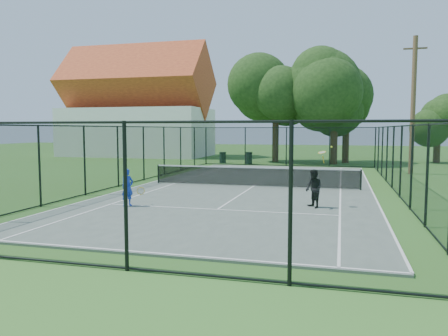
% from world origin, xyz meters
% --- Properties ---
extents(ground, '(120.00, 120.00, 0.00)m').
position_xyz_m(ground, '(0.00, 0.00, 0.00)').
color(ground, '#356021').
extents(tennis_court, '(11.00, 24.00, 0.06)m').
position_xyz_m(tennis_court, '(0.00, 0.00, 0.03)').
color(tennis_court, '#516057').
rests_on(tennis_court, ground).
extents(tennis_net, '(10.08, 0.08, 0.95)m').
position_xyz_m(tennis_net, '(0.00, 0.00, 0.58)').
color(tennis_net, black).
rests_on(tennis_net, tennis_court).
extents(fence, '(13.10, 26.10, 3.00)m').
position_xyz_m(fence, '(0.00, 0.00, 1.50)').
color(fence, black).
rests_on(fence, ground).
extents(tree_near_left, '(6.94, 6.94, 9.05)m').
position_xyz_m(tree_near_left, '(-1.46, 17.16, 5.57)').
color(tree_near_left, '#332114').
rests_on(tree_near_left, ground).
extents(tree_near_mid, '(6.60, 6.60, 8.63)m').
position_xyz_m(tree_near_mid, '(3.51, 15.82, 5.32)').
color(tree_near_mid, '#332114').
rests_on(tree_near_mid, ground).
extents(tree_near_right, '(5.16, 5.16, 7.12)m').
position_xyz_m(tree_near_right, '(4.44, 17.58, 4.52)').
color(tree_near_right, '#332114').
rests_on(tree_near_right, ground).
extents(tree_far_right, '(3.92, 3.92, 5.19)m').
position_xyz_m(tree_far_right, '(12.00, 20.05, 3.20)').
color(tree_far_right, '#332114').
rests_on(tree_far_right, ground).
extents(building, '(15.30, 8.15, 11.87)m').
position_xyz_m(building, '(-17.00, 22.00, 4.93)').
color(building, silver).
rests_on(building, ground).
extents(trash_bin_left, '(0.58, 0.58, 0.94)m').
position_xyz_m(trash_bin_left, '(-5.51, 14.48, 0.47)').
color(trash_bin_left, black).
rests_on(trash_bin_left, ground).
extents(trash_bin_right, '(0.58, 0.58, 0.98)m').
position_xyz_m(trash_bin_right, '(-3.19, 14.14, 0.50)').
color(trash_bin_right, black).
rests_on(trash_bin_right, ground).
extents(utility_pole, '(1.40, 0.30, 8.61)m').
position_xyz_m(utility_pole, '(8.39, 9.00, 4.37)').
color(utility_pole, '#4C3823').
rests_on(utility_pole, ground).
extents(player_blue, '(0.84, 0.59, 1.36)m').
position_xyz_m(player_blue, '(-3.33, -6.56, 0.74)').
color(player_blue, '#1635BE').
rests_on(player_blue, tennis_court).
extents(player_black, '(1.01, 0.98, 2.18)m').
position_xyz_m(player_black, '(3.19, -5.15, 0.75)').
color(player_black, black).
rests_on(player_black, tennis_court).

